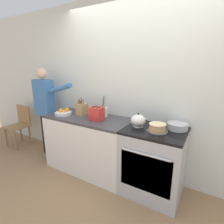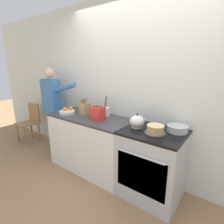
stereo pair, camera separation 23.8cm
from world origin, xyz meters
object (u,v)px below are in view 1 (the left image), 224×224
(tea_kettle, at_px, (138,121))
(utensil_crock, at_px, (104,112))
(dining_chair, at_px, (20,123))
(fruit_bowl, at_px, (64,113))
(toaster, at_px, (97,114))
(stove_range, at_px, (153,162))
(mixing_bowl, at_px, (177,126))
(layer_cake, at_px, (157,128))
(knife_block, at_px, (82,109))
(person_baker, at_px, (45,105))

(tea_kettle, xyz_separation_m, utensil_crock, (-0.64, 0.16, -0.01))
(dining_chair, bearing_deg, utensil_crock, -11.85)
(fruit_bowl, bearing_deg, toaster, 4.35)
(stove_range, relative_size, utensil_crock, 2.77)
(tea_kettle, relative_size, mixing_bowl, 0.90)
(stove_range, xyz_separation_m, layer_cake, (0.04, -0.05, 0.49))
(knife_block, relative_size, toaster, 1.39)
(dining_chair, bearing_deg, tea_kettle, -16.45)
(utensil_crock, bearing_deg, layer_cake, -13.23)
(tea_kettle, height_order, knife_block, knife_block)
(stove_range, height_order, utensil_crock, utensil_crock)
(layer_cake, relative_size, tea_kettle, 1.07)
(toaster, relative_size, dining_chair, 0.23)
(toaster, bearing_deg, layer_cake, -0.51)
(stove_range, bearing_deg, tea_kettle, 178.99)
(utensil_crock, xyz_separation_m, toaster, (0.01, -0.20, 0.02))
(tea_kettle, xyz_separation_m, knife_block, (-0.98, 0.05, 0.01))
(knife_block, bearing_deg, tea_kettle, -2.97)
(utensil_crock, distance_m, toaster, 0.21)
(mixing_bowl, height_order, utensil_crock, utensil_crock)
(fruit_bowl, bearing_deg, knife_block, 28.58)
(mixing_bowl, relative_size, fruit_bowl, 0.98)
(stove_range, height_order, knife_block, knife_block)
(knife_block, xyz_separation_m, dining_chair, (-1.65, -0.06, -0.50))
(fruit_bowl, distance_m, toaster, 0.62)
(stove_range, distance_m, mixing_bowl, 0.56)
(toaster, bearing_deg, knife_block, 164.70)
(layer_cake, height_order, utensil_crock, utensil_crock)
(utensil_crock, distance_m, dining_chair, 2.05)
(stove_range, xyz_separation_m, knife_block, (-1.21, 0.05, 0.54))
(toaster, height_order, person_baker, person_baker)
(knife_block, relative_size, dining_chair, 0.33)
(tea_kettle, height_order, toaster, toaster)
(stove_range, relative_size, toaster, 4.52)
(knife_block, distance_m, fruit_bowl, 0.31)
(knife_block, xyz_separation_m, utensil_crock, (0.34, 0.11, -0.02))
(stove_range, bearing_deg, knife_block, 177.40)
(stove_range, bearing_deg, mixing_bowl, 34.01)
(tea_kettle, bearing_deg, dining_chair, -179.84)
(mixing_bowl, relative_size, utensil_crock, 0.80)
(layer_cake, relative_size, fruit_bowl, 0.95)
(layer_cake, distance_m, tea_kettle, 0.28)
(fruit_bowl, distance_m, dining_chair, 1.45)
(tea_kettle, relative_size, person_baker, 0.14)
(stove_range, bearing_deg, dining_chair, -179.93)
(fruit_bowl, bearing_deg, stove_range, 3.47)
(layer_cake, height_order, person_baker, person_baker)
(tea_kettle, bearing_deg, knife_block, 177.03)
(layer_cake, height_order, mixing_bowl, layer_cake)
(stove_range, xyz_separation_m, tea_kettle, (-0.23, 0.00, 0.52))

